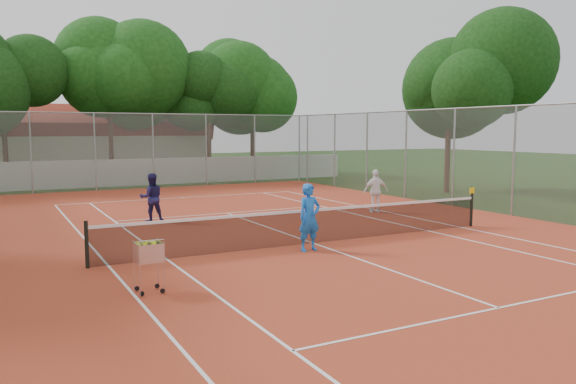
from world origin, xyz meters
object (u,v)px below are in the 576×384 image
tennis_net (314,226)px  clubhouse (82,143)px  player_near (309,217)px  player_far_left (152,198)px  ball_hopper (149,265)px  player_far_right (376,191)px

tennis_net → clubhouse: size_ratio=0.72×
clubhouse → player_near: (1.43, -29.75, -1.31)m
player_far_left → ball_hopper: bearing=80.6°
tennis_net → player_far_right: (5.08, 3.98, 0.32)m
clubhouse → player_far_left: bearing=-92.4°
clubhouse → player_far_left: clubhouse is taller
tennis_net → player_far_left: player_far_left is taller
player_far_right → player_far_left: bearing=2.2°
player_far_left → player_far_right: (8.07, -1.80, -0.01)m
clubhouse → player_near: size_ratio=9.40×
player_far_right → ball_hopper: 12.18m
tennis_net → clubhouse: clubhouse is taller
player_near → player_far_left: bearing=106.3°
player_far_left → player_far_right: player_far_left is taller
clubhouse → tennis_net: bearing=-86.1°
tennis_net → player_far_right: size_ratio=7.30×
ball_hopper → player_far_right: bearing=38.1°
tennis_net → player_far_left: (-2.99, 5.78, 0.34)m
tennis_net → ball_hopper: size_ratio=11.09×
ball_hopper → player_far_left: bearing=80.8°
player_near → player_far_right: size_ratio=1.07×
tennis_net → ball_hopper: ball_hopper is taller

